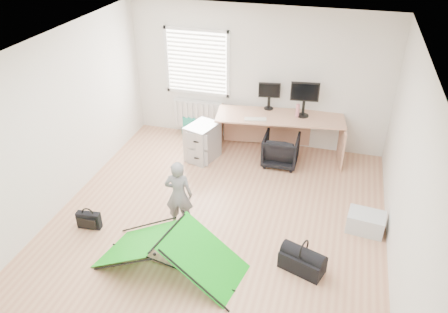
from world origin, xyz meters
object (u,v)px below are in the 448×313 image
(filing_cabinet, at_px, (203,142))
(storage_crate, at_px, (366,222))
(thermos, at_px, (298,111))
(monitor_right, at_px, (304,104))
(monitor_left, at_px, (269,99))
(office_chair, at_px, (281,150))
(laptop_bag, at_px, (89,220))
(person, at_px, (179,195))
(duffel_bag, at_px, (302,262))
(kite, at_px, (169,250))
(desk, at_px, (279,135))

(filing_cabinet, bearing_deg, storage_crate, -5.95)
(storage_crate, bearing_deg, thermos, 124.50)
(monitor_right, bearing_deg, filing_cabinet, -165.33)
(monitor_left, distance_m, thermos, 0.61)
(office_chair, bearing_deg, laptop_bag, 46.06)
(monitor_left, distance_m, person, 2.93)
(storage_crate, bearing_deg, person, -166.58)
(laptop_bag, height_order, duffel_bag, laptop_bag)
(monitor_right, height_order, kite, monitor_right)
(monitor_left, bearing_deg, filing_cabinet, -151.40)
(kite, bearing_deg, monitor_right, 80.72)
(monitor_right, bearing_deg, desk, -170.20)
(kite, height_order, laptop_bag, kite)
(office_chair, xyz_separation_m, kite, (-0.98, -3.05, 0.01))
(storage_crate, height_order, duffel_bag, storage_crate)
(desk, bearing_deg, person, -120.70)
(office_chair, relative_size, person, 0.57)
(office_chair, bearing_deg, monitor_right, -122.60)
(person, distance_m, storage_crate, 2.81)
(thermos, xyz_separation_m, storage_crate, (1.34, -1.95, -0.78))
(office_chair, bearing_deg, monitor_left, -59.28)
(desk, relative_size, storage_crate, 4.44)
(thermos, bearing_deg, monitor_right, 30.65)
(monitor_right, bearing_deg, laptop_bag, -138.45)
(monitor_left, distance_m, monitor_right, 0.68)
(kite, bearing_deg, laptop_bag, 174.12)
(filing_cabinet, distance_m, duffel_bag, 3.25)
(monitor_left, xyz_separation_m, laptop_bag, (-2.09, -3.22, -0.87))
(filing_cabinet, bearing_deg, duffel_bag, -29.64)
(filing_cabinet, height_order, office_chair, filing_cabinet)
(laptop_bag, bearing_deg, office_chair, 40.10)
(person, relative_size, duffel_bag, 1.91)
(office_chair, distance_m, person, 2.48)
(filing_cabinet, distance_m, kite, 2.88)
(filing_cabinet, xyz_separation_m, monitor_left, (1.08, 0.82, 0.65))
(thermos, xyz_separation_m, duffel_bag, (0.54, -3.02, -0.80))
(filing_cabinet, height_order, laptop_bag, filing_cabinet)
(filing_cabinet, distance_m, office_chair, 1.47)
(desk, height_order, thermos, thermos)
(laptop_bag, bearing_deg, person, 11.57)
(thermos, relative_size, kite, 0.13)
(filing_cabinet, bearing_deg, monitor_left, 55.33)
(filing_cabinet, bearing_deg, thermos, 38.74)
(thermos, bearing_deg, desk, -168.62)
(desk, height_order, laptop_bag, desk)
(monitor_left, relative_size, thermos, 1.67)
(filing_cabinet, relative_size, monitor_right, 1.38)
(kite, distance_m, storage_crate, 2.94)
(monitor_left, bearing_deg, storage_crate, -57.04)
(office_chair, height_order, person, person)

